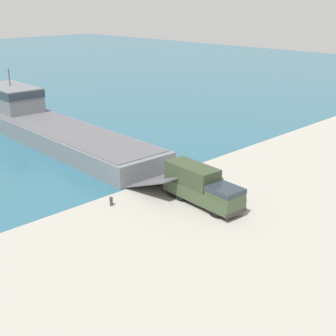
{
  "coord_description": "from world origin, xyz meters",
  "views": [
    {
      "loc": [
        -31.0,
        -26.07,
        17.03
      ],
      "look_at": [
        -1.68,
        3.57,
        1.97
      ],
      "focal_mm": 50.0,
      "sensor_mm": 36.0,
      "label": 1
    }
  ],
  "objects_px": {
    "military_truck": "(201,186)",
    "mooring_bollard": "(111,201)",
    "landing_craft": "(44,123)",
    "soldier_on_ramp": "(221,183)",
    "moored_boat_a": "(10,94)"
  },
  "relations": [
    {
      "from": "mooring_bollard",
      "to": "moored_boat_a",
      "type": "bearing_deg",
      "value": 71.75
    },
    {
      "from": "soldier_on_ramp",
      "to": "mooring_bollard",
      "type": "bearing_deg",
      "value": -119.44
    },
    {
      "from": "landing_craft",
      "to": "moored_boat_a",
      "type": "height_order",
      "value": "landing_craft"
    },
    {
      "from": "landing_craft",
      "to": "mooring_bollard",
      "type": "relative_size",
      "value": 49.01
    },
    {
      "from": "military_truck",
      "to": "soldier_on_ramp",
      "type": "distance_m",
      "value": 3.0
    },
    {
      "from": "military_truck",
      "to": "moored_boat_a",
      "type": "xyz_separation_m",
      "value": [
        11.24,
        57.24,
        -1.2
      ]
    },
    {
      "from": "military_truck",
      "to": "mooring_bollard",
      "type": "xyz_separation_m",
      "value": [
        -5.89,
        5.28,
        -1.21
      ]
    },
    {
      "from": "military_truck",
      "to": "mooring_bollard",
      "type": "height_order",
      "value": "military_truck"
    },
    {
      "from": "military_truck",
      "to": "mooring_bollard",
      "type": "bearing_deg",
      "value": -126.88
    },
    {
      "from": "landing_craft",
      "to": "military_truck",
      "type": "height_order",
      "value": "landing_craft"
    },
    {
      "from": "landing_craft",
      "to": "moored_boat_a",
      "type": "distance_m",
      "value": 30.44
    },
    {
      "from": "landing_craft",
      "to": "soldier_on_ramp",
      "type": "height_order",
      "value": "landing_craft"
    },
    {
      "from": "moored_boat_a",
      "to": "mooring_bollard",
      "type": "height_order",
      "value": "moored_boat_a"
    },
    {
      "from": "soldier_on_ramp",
      "to": "mooring_bollard",
      "type": "xyz_separation_m",
      "value": [
        -8.82,
        5.08,
        -0.59
      ]
    },
    {
      "from": "soldier_on_ramp",
      "to": "moored_boat_a",
      "type": "relative_size",
      "value": 0.22
    }
  ]
}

